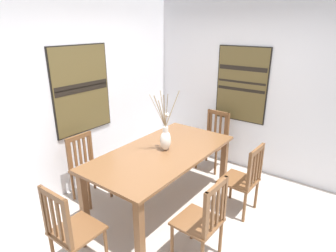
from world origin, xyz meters
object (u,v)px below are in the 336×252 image
(dining_table, at_px, (162,158))
(chair_1, at_px, (214,140))
(painting_on_side_wall, at_px, (242,85))
(painting_on_back_wall, at_px, (82,90))
(chair_3, at_px, (244,179))
(centerpiece_vase, at_px, (166,138))
(chair_0, at_px, (87,166))
(chair_4, at_px, (203,220))
(chair_2, at_px, (71,229))

(dining_table, bearing_deg, chair_1, -0.95)
(painting_on_side_wall, bearing_deg, painting_on_back_wall, 140.48)
(chair_3, bearing_deg, chair_1, 45.39)
(dining_table, xyz_separation_m, chair_3, (0.48, -0.92, -0.20))
(painting_on_back_wall, bearing_deg, centerpiece_vase, -78.20)
(dining_table, height_order, chair_0, chair_0)
(chair_1, bearing_deg, chair_4, -154.65)
(chair_4, xyz_separation_m, painting_on_back_wall, (0.32, 2.17, 0.96))
(chair_3, relative_size, painting_on_side_wall, 0.78)
(chair_4, relative_size, painting_on_side_wall, 0.79)
(chair_1, bearing_deg, dining_table, 179.05)
(chair_0, height_order, painting_on_side_wall, painting_on_side_wall)
(centerpiece_vase, distance_m, chair_2, 1.52)
(chair_3, height_order, chair_4, same)
(centerpiece_vase, distance_m, painting_on_back_wall, 1.38)
(dining_table, distance_m, chair_0, 1.06)
(dining_table, xyz_separation_m, chair_0, (-0.49, 0.91, -0.20))
(chair_2, bearing_deg, painting_on_side_wall, -5.56)
(chair_4, bearing_deg, chair_3, -0.34)
(chair_0, height_order, chair_4, chair_4)
(chair_3, bearing_deg, chair_0, 117.78)
(chair_3, height_order, painting_on_back_wall, painting_on_back_wall)
(chair_1, relative_size, chair_2, 1.00)
(chair_0, distance_m, chair_4, 1.83)
(centerpiece_vase, relative_size, chair_0, 0.85)
(dining_table, distance_m, chair_3, 1.06)
(chair_0, xyz_separation_m, painting_on_side_wall, (2.17, -1.21, 0.92))
(dining_table, bearing_deg, chair_4, -119.60)
(painting_on_side_wall, bearing_deg, chair_2, 174.44)
(chair_4, bearing_deg, chair_1, 25.35)
(chair_2, relative_size, painting_on_side_wall, 0.80)
(dining_table, bearing_deg, painting_on_back_wall, 99.17)
(dining_table, height_order, chair_2, chair_2)
(dining_table, height_order, centerpiece_vase, centerpiece_vase)
(chair_3, height_order, painting_on_side_wall, painting_on_side_wall)
(chair_0, height_order, chair_2, chair_2)
(chair_2, xyz_separation_m, painting_on_back_wall, (1.18, 1.25, 0.95))
(chair_2, relative_size, painting_on_back_wall, 0.78)
(dining_table, height_order, chair_1, chair_1)
(centerpiece_vase, height_order, chair_0, centerpiece_vase)
(chair_0, xyz_separation_m, chair_2, (-0.90, -0.91, 0.01))
(chair_4, height_order, painting_on_back_wall, painting_on_back_wall)
(chair_0, xyz_separation_m, chair_3, (0.97, -1.84, 0.00))
(centerpiece_vase, height_order, painting_on_back_wall, painting_on_back_wall)
(chair_3, bearing_deg, dining_table, 117.43)
(chair_0, relative_size, painting_on_back_wall, 0.74)
(chair_2, xyz_separation_m, chair_4, (0.87, -0.92, -0.01))
(dining_table, height_order, painting_on_back_wall, painting_on_back_wall)
(dining_table, relative_size, chair_3, 2.16)
(chair_3, relative_size, painting_on_back_wall, 0.76)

